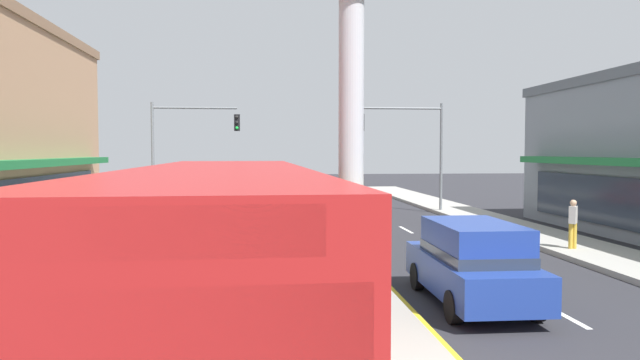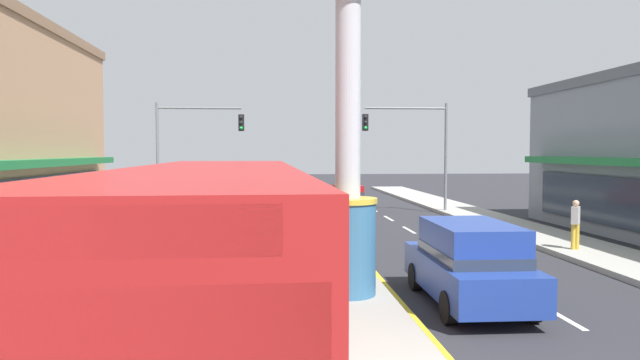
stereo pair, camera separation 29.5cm
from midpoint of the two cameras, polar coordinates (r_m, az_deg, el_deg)
name	(u,v)px [view 1 (the left image)]	position (r m, az deg, el deg)	size (l,w,h in m)	color
median_strip	(309,230)	(25.04, -1.41, -4.99)	(2.07, 52.00, 0.14)	gray
sidewalk_left	(80,239)	(24.07, -23.22, -5.49)	(2.89, 60.00, 0.18)	#9E9B93
sidewalk_right	(529,233)	(25.48, 19.86, -4.97)	(2.89, 60.00, 0.18)	#9E9B93
lane_markings	(312,236)	(23.71, -1.16, -5.59)	(8.81, 52.00, 0.01)	silver
district_sign	(351,125)	(13.27, 2.50, 5.55)	(6.70, 1.39, 8.46)	#33668C
traffic_light_left_side	(185,138)	(32.41, -13.62, 4.13)	(4.86, 0.46, 6.20)	slate
traffic_light_right_side	(411,138)	(32.31, 8.84, 4.18)	(4.86, 0.46, 6.20)	slate
sedan_near_right_lane	(197,196)	(35.61, -12.42, -1.55)	(1.89, 4.33, 1.53)	black
suv_far_right_lane	(472,262)	(13.49, 14.38, -7.96)	(2.02, 4.63, 1.90)	navy
sedan_near_left_lane	(343,197)	(33.47, 2.06, -1.76)	(1.93, 4.35, 1.53)	maroon
bus_mid_left_lane	(222,258)	(8.91, -10.73, -7.73)	(2.70, 11.24, 3.26)	#B21E1E
pedestrian_near_kerb	(573,221)	(21.19, 23.64, -3.78)	(0.42, 0.45, 1.68)	gold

